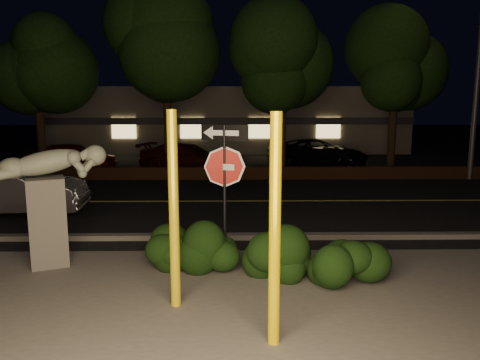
# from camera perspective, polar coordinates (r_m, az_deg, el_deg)

# --- Properties ---
(ground) EXTENTS (90.00, 90.00, 0.00)m
(ground) POSITION_cam_1_polar(r_m,az_deg,el_deg) (17.85, -2.04, -0.59)
(ground) COLOR black
(ground) RESTS_ON ground
(patio) EXTENTS (14.00, 6.00, 0.02)m
(patio) POSITION_cam_1_polar(r_m,az_deg,el_deg) (7.29, -3.75, -16.04)
(patio) COLOR #4C4944
(patio) RESTS_ON ground
(road) EXTENTS (80.00, 8.00, 0.01)m
(road) POSITION_cam_1_polar(r_m,az_deg,el_deg) (14.90, -2.26, -2.62)
(road) COLOR black
(road) RESTS_ON ground
(lane_marking) EXTENTS (80.00, 0.12, 0.00)m
(lane_marking) POSITION_cam_1_polar(r_m,az_deg,el_deg) (14.90, -2.26, -2.57)
(lane_marking) COLOR #CBBA51
(lane_marking) RESTS_ON road
(curb) EXTENTS (80.00, 0.25, 0.12)m
(curb) POSITION_cam_1_polar(r_m,az_deg,el_deg) (10.92, -2.75, -6.90)
(curb) COLOR #4C4944
(curb) RESTS_ON ground
(brick_wall) EXTENTS (40.00, 0.35, 0.50)m
(brick_wall) POSITION_cam_1_polar(r_m,az_deg,el_deg) (19.09, -1.97, 0.84)
(brick_wall) COLOR #4A2818
(brick_wall) RESTS_ON ground
(parking_lot) EXTENTS (40.00, 12.00, 0.01)m
(parking_lot) POSITION_cam_1_polar(r_m,az_deg,el_deg) (24.76, -1.73, 2.29)
(parking_lot) COLOR black
(parking_lot) RESTS_ON ground
(building) EXTENTS (22.00, 10.20, 4.00)m
(building) POSITION_cam_1_polar(r_m,az_deg,el_deg) (32.57, -1.55, 7.57)
(building) COLOR #726E5B
(building) RESTS_ON ground
(tree_far_a) EXTENTS (4.60, 4.60, 7.43)m
(tree_far_a) POSITION_cam_1_polar(r_m,az_deg,el_deg) (22.30, -23.70, 14.44)
(tree_far_a) COLOR black
(tree_far_a) RESTS_ON ground
(tree_far_b) EXTENTS (5.20, 5.20, 8.41)m
(tree_far_b) POSITION_cam_1_polar(r_m,az_deg,el_deg) (21.15, -9.08, 17.36)
(tree_far_b) COLOR black
(tree_far_b) RESTS_ON ground
(tree_far_c) EXTENTS (4.80, 4.80, 7.84)m
(tree_far_c) POSITION_cam_1_polar(r_m,az_deg,el_deg) (20.62, 5.28, 16.54)
(tree_far_c) COLOR black
(tree_far_c) RESTS_ON ground
(tree_far_d) EXTENTS (4.40, 4.40, 7.42)m
(tree_far_d) POSITION_cam_1_polar(r_m,az_deg,el_deg) (22.16, 18.55, 14.98)
(tree_far_d) COLOR black
(tree_far_d) RESTS_ON ground
(yellow_pole_left) EXTENTS (0.15, 0.15, 3.04)m
(yellow_pole_left) POSITION_cam_1_polar(r_m,az_deg,el_deg) (7.13, -8.07, -3.78)
(yellow_pole_left) COLOR yellow
(yellow_pole_left) RESTS_ON ground
(yellow_pole_right) EXTENTS (0.15, 0.15, 3.04)m
(yellow_pole_right) POSITION_cam_1_polar(r_m,az_deg,el_deg) (5.96, 4.27, -6.41)
(yellow_pole_right) COLOR #FFDC00
(yellow_pole_right) RESTS_ON ground
(signpost) EXTENTS (0.88, 0.33, 2.72)m
(signpost) POSITION_cam_1_polar(r_m,az_deg,el_deg) (8.75, -1.91, 1.57)
(signpost) COLOR black
(signpost) RESTS_ON ground
(sculpture) EXTENTS (2.12, 1.30, 2.32)m
(sculpture) POSITION_cam_1_polar(r_m,az_deg,el_deg) (9.63, -22.36, -1.49)
(sculpture) COLOR #4C4944
(sculpture) RESTS_ON ground
(hedge_center) EXTENTS (2.00, 1.34, 0.95)m
(hedge_center) POSITION_cam_1_polar(r_m,az_deg,el_deg) (9.00, -5.74, -7.79)
(hedge_center) COLOR black
(hedge_center) RESTS_ON ground
(hedge_right) EXTENTS (1.89, 1.33, 1.12)m
(hedge_right) POSITION_cam_1_polar(r_m,az_deg,el_deg) (8.47, 6.21, -8.34)
(hedge_right) COLOR black
(hedge_right) RESTS_ON ground
(hedge_far_right) EXTENTS (1.68, 1.23, 1.06)m
(hedge_far_right) POSITION_cam_1_polar(r_m,az_deg,el_deg) (8.38, 12.98, -8.94)
(hedge_far_right) COLOR black
(hedge_far_right) RESTS_ON ground
(streetlight) EXTENTS (1.52, 0.76, 10.53)m
(streetlight) POSITION_cam_1_polar(r_m,az_deg,el_deg) (21.12, 27.02, 17.06)
(streetlight) COLOR #48484D
(streetlight) RESTS_ON ground
(silver_sedan) EXTENTS (4.46, 1.77, 1.44)m
(silver_sedan) POSITION_cam_1_polar(r_m,az_deg,el_deg) (14.65, -26.72, -1.01)
(silver_sedan) COLOR #A09FA3
(silver_sedan) RESTS_ON ground
(parked_car_red) EXTENTS (3.92, 1.61, 1.33)m
(parked_car_red) POSITION_cam_1_polar(r_m,az_deg,el_deg) (22.36, -19.79, 2.64)
(parked_car_red) COLOR #6C0D04
(parked_car_red) RESTS_ON ground
(parked_car_darkred) EXTENTS (4.73, 3.15, 1.27)m
(parked_car_darkred) POSITION_cam_1_polar(r_m,az_deg,el_deg) (21.31, -6.51, 2.75)
(parked_car_darkred) COLOR #3E140B
(parked_car_darkred) RESTS_ON ground
(parked_car_dark) EXTENTS (5.06, 2.78, 1.34)m
(parked_car_dark) POSITION_cam_1_polar(r_m,az_deg,el_deg) (23.05, 9.50, 3.29)
(parked_car_dark) COLOR black
(parked_car_dark) RESTS_ON ground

